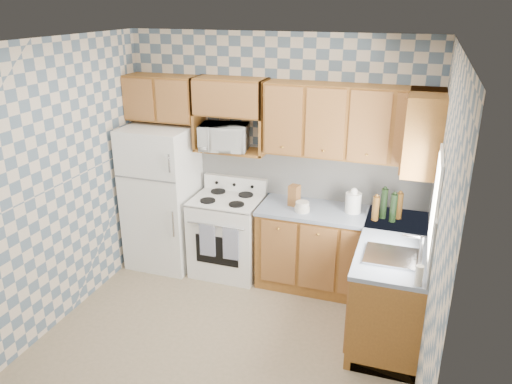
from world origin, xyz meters
TOP-DOWN VIEW (x-y plane):
  - floor at (0.00, 0.00)m, footprint 3.40×3.40m
  - back_wall at (0.00, 1.60)m, footprint 3.40×0.02m
  - right_wall at (1.70, 0.00)m, footprint 0.02×3.20m
  - backsplash_back at (0.40, 1.59)m, footprint 2.60×0.02m
  - backsplash_right at (1.69, 0.80)m, footprint 0.02×1.60m
  - refrigerator at (-1.27, 1.25)m, footprint 0.75×0.70m
  - stove_body at (-0.47, 1.28)m, footprint 0.76×0.65m
  - cooktop at (-0.47, 1.28)m, footprint 0.76×0.65m
  - backguard at (-0.47, 1.55)m, footprint 0.76×0.08m
  - dish_towel_left at (-0.57, 0.93)m, footprint 0.18×0.02m
  - dish_towel_right at (-0.30, 0.93)m, footprint 0.18×0.02m
  - base_cabinets_back at (0.82, 1.30)m, footprint 1.75×0.60m
  - base_cabinets_right at (1.40, 0.80)m, footprint 0.60×1.60m
  - countertop_back at (0.82, 1.30)m, footprint 1.77×0.63m
  - countertop_right at (1.40, 0.80)m, footprint 0.63×1.60m
  - upper_cabinets_back at (0.82, 1.44)m, footprint 1.75×0.33m
  - upper_cabinets_fridge at (-1.29, 1.44)m, footprint 0.82×0.33m
  - upper_cabinets_right at (1.53, 1.25)m, footprint 0.33×0.70m
  - microwave_shelf at (-0.47, 1.44)m, footprint 0.80×0.33m
  - microwave at (-0.53, 1.38)m, footprint 0.57×0.43m
  - sink at (1.40, 0.45)m, footprint 0.48×0.40m
  - window at (1.69, 0.45)m, footprint 0.02×0.66m
  - bottle_0 at (1.24, 1.28)m, footprint 0.07×0.07m
  - bottle_1 at (1.34, 1.22)m, footprint 0.07×0.07m
  - bottle_2 at (1.39, 1.32)m, footprint 0.07×0.07m
  - bottle_3 at (1.17, 1.20)m, footprint 0.07×0.07m
  - knife_block at (0.29, 1.31)m, footprint 0.13×0.13m
  - electric_kettle at (0.92, 1.33)m, footprint 0.17×0.17m
  - food_containers at (0.42, 1.18)m, footprint 0.16×0.16m
  - soap_bottle at (1.62, 0.05)m, footprint 0.06×0.06m

SIDE VIEW (x-z plane):
  - floor at x=0.00m, z-range 0.00..0.00m
  - base_cabinets_back at x=0.82m, z-range 0.00..0.88m
  - base_cabinets_right at x=1.40m, z-range 0.00..0.88m
  - stove_body at x=-0.47m, z-range 0.00..0.90m
  - dish_towel_left at x=-0.57m, z-range 0.36..0.73m
  - dish_towel_right at x=-0.30m, z-range 0.36..0.73m
  - refrigerator at x=-1.27m, z-range 0.00..1.68m
  - countertop_back at x=0.82m, z-range 0.88..0.92m
  - countertop_right at x=1.40m, z-range 0.88..0.92m
  - cooktop at x=-0.47m, z-range 0.89..0.92m
  - sink at x=1.40m, z-range 0.91..0.94m
  - food_containers at x=0.42m, z-range 0.92..1.03m
  - backguard at x=-0.47m, z-range 0.92..1.08m
  - soap_bottle at x=1.62m, z-range 0.92..1.09m
  - electric_kettle at x=0.92m, z-range 0.92..1.13m
  - knife_block at x=0.29m, z-range 0.92..1.15m
  - bottle_3 at x=1.17m, z-range 0.92..1.17m
  - bottle_2 at x=1.39m, z-range 0.92..1.19m
  - bottle_1 at x=1.34m, z-range 0.92..1.21m
  - bottle_0 at x=1.24m, z-range 0.92..1.23m
  - backsplash_back at x=0.40m, z-range 0.92..1.48m
  - backsplash_right at x=1.69m, z-range 0.92..1.48m
  - back_wall at x=0.00m, z-range 0.00..2.70m
  - right_wall at x=1.70m, z-range 0.00..2.70m
  - microwave_shelf at x=-0.47m, z-range 1.42..1.45m
  - window at x=1.69m, z-range 1.02..1.88m
  - microwave at x=-0.53m, z-range 1.45..1.74m
  - upper_cabinets_back at x=0.82m, z-range 1.48..2.22m
  - upper_cabinets_right at x=1.53m, z-range 1.48..2.22m
  - upper_cabinets_fridge at x=-1.29m, z-range 1.72..2.22m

